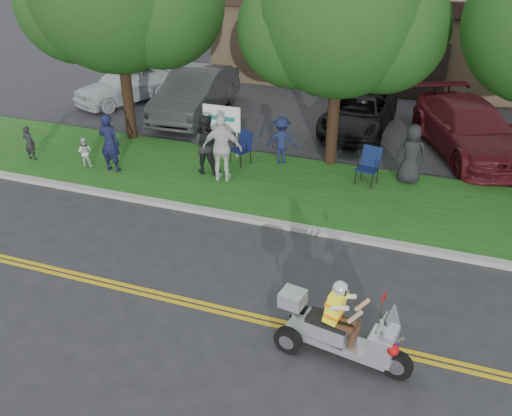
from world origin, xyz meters
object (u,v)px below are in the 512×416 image
(spectator_adult_left, at_px, (110,143))
(parked_car_left, at_px, (196,93))
(trike_scooter, at_px, (338,331))
(parked_car_far_left, at_px, (125,84))
(parked_car_right, at_px, (469,129))
(spectator_adult_right, at_px, (222,148))
(lawn_chair_b, at_px, (369,163))
(spectator_adult_mid, at_px, (205,144))
(lawn_chair_a, at_px, (243,145))
(parked_car_mid, at_px, (358,113))

(spectator_adult_left, height_order, parked_car_left, spectator_adult_left)
(trike_scooter, relative_size, parked_car_far_left, 0.57)
(trike_scooter, bearing_deg, parked_car_right, 88.77)
(trike_scooter, xyz_separation_m, spectator_adult_right, (-4.65, 5.87, 0.52))
(lawn_chair_b, height_order, spectator_adult_mid, spectator_adult_mid)
(lawn_chair_a, relative_size, parked_car_left, 0.19)
(lawn_chair_a, bearing_deg, parked_car_right, 53.46)
(spectator_adult_left, height_order, parked_car_right, spectator_adult_left)
(trike_scooter, bearing_deg, parked_car_left, 135.18)
(lawn_chair_a, xyz_separation_m, parked_car_far_left, (-6.94, 4.44, 0.07))
(lawn_chair_b, relative_size, spectator_adult_mid, 0.60)
(parked_car_mid, height_order, parked_car_right, parked_car_right)
(lawn_chair_b, height_order, parked_car_far_left, parked_car_far_left)
(parked_car_mid, bearing_deg, spectator_adult_right, -115.09)
(lawn_chair_b, height_order, parked_car_left, parked_car_left)
(lawn_chair_a, bearing_deg, lawn_chair_b, 23.79)
(parked_car_far_left, relative_size, parked_car_mid, 0.93)
(lawn_chair_a, xyz_separation_m, lawn_chair_b, (3.91, -0.12, 0.04))
(spectator_adult_left, relative_size, parked_car_far_left, 0.41)
(lawn_chair_b, height_order, parked_car_right, parked_car_right)
(parked_car_left, bearing_deg, spectator_adult_right, -61.23)
(parked_car_left, relative_size, parked_car_right, 0.95)
(parked_car_far_left, bearing_deg, parked_car_right, 18.87)
(parked_car_mid, xyz_separation_m, parked_car_right, (3.75, -0.81, 0.17))
(spectator_adult_right, bearing_deg, lawn_chair_b, -172.99)
(lawn_chair_a, height_order, lawn_chair_b, lawn_chair_b)
(lawn_chair_a, distance_m, parked_car_far_left, 8.24)
(spectator_adult_right, height_order, parked_car_left, spectator_adult_right)
(trike_scooter, height_order, spectator_adult_right, spectator_adult_right)
(spectator_adult_right, relative_size, parked_car_left, 0.37)
(spectator_adult_left, xyz_separation_m, parked_car_left, (0.09, 5.77, -0.11))
(lawn_chair_b, distance_m, parked_car_left, 8.38)
(spectator_adult_left, height_order, spectator_adult_right, spectator_adult_right)
(spectator_adult_right, bearing_deg, parked_car_left, -67.62)
(parked_car_left, bearing_deg, parked_car_mid, 0.01)
(lawn_chair_a, bearing_deg, parked_car_mid, 82.32)
(parked_car_far_left, bearing_deg, parked_car_left, 13.85)
(lawn_chair_a, bearing_deg, spectator_adult_left, -126.34)
(spectator_adult_left, height_order, spectator_adult_mid, spectator_adult_mid)
(spectator_adult_left, distance_m, parked_car_far_left, 7.19)
(lawn_chair_a, bearing_deg, spectator_adult_mid, -101.80)
(spectator_adult_right, height_order, parked_car_right, spectator_adult_right)
(parked_car_far_left, relative_size, parked_car_right, 0.76)
(lawn_chair_b, xyz_separation_m, spectator_adult_mid, (-4.72, -0.93, 0.29))
(spectator_adult_left, distance_m, parked_car_right, 11.43)
(lawn_chair_b, xyz_separation_m, spectator_adult_left, (-7.45, -1.76, 0.29))
(spectator_adult_left, bearing_deg, parked_car_far_left, -63.31)
(spectator_adult_right, xyz_separation_m, parked_car_right, (6.68, 4.83, -0.26))
(spectator_adult_left, bearing_deg, spectator_adult_mid, -164.55)
(lawn_chair_b, height_order, spectator_adult_left, spectator_adult_left)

